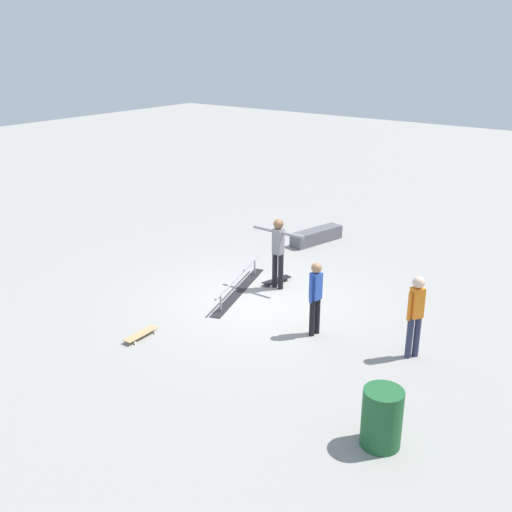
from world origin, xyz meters
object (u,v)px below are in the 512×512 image
skater_main (278,249)px  skateboard_main (277,280)px  grind_rail (239,284)px  bystander_orange_shirt (416,312)px  skate_ledge (316,236)px  trash_bin (382,418)px  bystander_blue_shirt (316,294)px  loose_skateboard_natural (141,334)px

skater_main → skateboard_main: size_ratio=2.07×
skater_main → skateboard_main: skater_main is taller
grind_rail → skateboard_main: grind_rail is taller
grind_rail → bystander_orange_shirt: (0.42, 4.45, 0.73)m
skateboard_main → bystander_orange_shirt: 4.35m
skateboard_main → bystander_orange_shirt: (1.38, 4.04, 0.84)m
skate_ledge → trash_bin: bearing=37.3°
skater_main → skateboard_main: bearing=-51.0°
bystander_orange_shirt → bystander_blue_shirt: bystander_orange_shirt is taller
skateboard_main → bystander_blue_shirt: 2.83m
trash_bin → skate_ledge: bearing=-142.7°
grind_rail → skateboard_main: bearing=138.8°
bystander_orange_shirt → loose_skateboard_natural: bearing=150.4°
bystander_blue_shirt → loose_skateboard_natural: (2.19, -2.68, -0.79)m
skateboard_main → grind_rail: bearing=170.3°
grind_rail → skater_main: bearing=122.4°
skate_ledge → bystander_orange_shirt: size_ratio=1.06×
bystander_orange_shirt → loose_skateboard_natural: bystander_orange_shirt is taller
skate_ledge → bystander_blue_shirt: size_ratio=1.12×
skater_main → bystander_blue_shirt: 2.43m
grind_rail → bystander_orange_shirt: bearing=66.6°
grind_rail → trash_bin: 6.00m
bystander_orange_shirt → loose_skateboard_natural: (2.52, -4.60, -0.84)m
grind_rail → loose_skateboard_natural: 2.95m
trash_bin → loose_skateboard_natural: bearing=-92.0°
skater_main → skateboard_main: 0.97m
skate_ledge → bystander_blue_shirt: bearing=31.0°
skate_ledge → bystander_orange_shirt: (4.56, 4.86, 0.72)m
grind_rail → skate_ledge: grind_rail is taller
bystander_orange_shirt → trash_bin: (2.70, 0.67, -0.46)m
skate_ledge → skater_main: (3.41, 1.01, 0.80)m
grind_rail → loose_skateboard_natural: grind_rail is taller
trash_bin → grind_rail: bearing=-121.4°
skate_ledge → trash_bin: 9.13m
skateboard_main → bystander_orange_shirt: bearing=-95.3°
loose_skateboard_natural → skate_ledge: bearing=179.9°
skate_ledge → skater_main: bearing=16.6°
bystander_blue_shirt → loose_skateboard_natural: bearing=139.0°
skate_ledge → skater_main: size_ratio=1.01×
bystander_orange_shirt → bystander_blue_shirt: size_ratio=1.05×
skateboard_main → loose_skateboard_natural: (3.90, -0.56, 0.00)m
bystander_blue_shirt → bystander_orange_shirt: bearing=-70.6°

